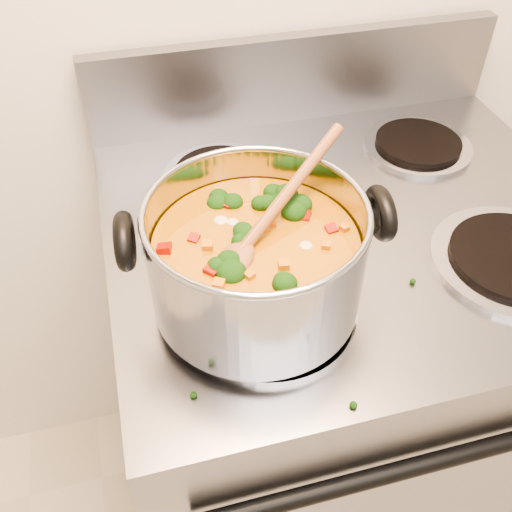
{
  "coord_description": "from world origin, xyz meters",
  "views": [
    {
      "loc": [
        -0.34,
        0.55,
        1.49
      ],
      "look_at": [
        -0.21,
        1.02,
        1.01
      ],
      "focal_mm": 40.0,
      "sensor_mm": 36.0,
      "label": 1
    }
  ],
  "objects": [
    {
      "name": "electric_range",
      "position": [
        -0.02,
        1.16,
        0.47
      ],
      "size": [
        0.76,
        0.69,
        1.08
      ],
      "color": "gray",
      "rests_on": "ground"
    },
    {
      "name": "stockpot",
      "position": [
        -0.21,
        1.02,
        1.0
      ],
      "size": [
        0.32,
        0.26,
        0.16
      ],
      "rotation": [
        0.0,
        0.0,
        -0.09
      ],
      "color": "#ACABB4",
      "rests_on": "electric_range"
    },
    {
      "name": "wooden_spoon",
      "position": [
        -0.2,
        1.03,
        1.05
      ],
      "size": [
        0.22,
        0.18,
        0.09
      ],
      "rotation": [
        0.0,
        0.0,
        0.68
      ],
      "color": "brown",
      "rests_on": "stockpot"
    },
    {
      "name": "cooktop_crumbs",
      "position": [
        -0.33,
        0.89,
        0.92
      ],
      "size": [
        0.24,
        0.09,
        0.01
      ],
      "color": "black",
      "rests_on": "electric_range"
    }
  ]
}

